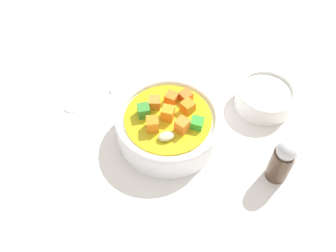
% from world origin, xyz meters
% --- Properties ---
extents(ground_plane, '(1.40, 1.40, 0.02)m').
position_xyz_m(ground_plane, '(0.00, 0.00, -0.01)').
color(ground_plane, silver).
extents(soup_bowl_main, '(0.15, 0.15, 0.06)m').
position_xyz_m(soup_bowl_main, '(-0.00, 0.00, 0.03)').
color(soup_bowl_main, white).
rests_on(soup_bowl_main, ground_plane).
extents(spoon, '(0.20, 0.06, 0.01)m').
position_xyz_m(spoon, '(0.01, -0.13, 0.00)').
color(spoon, silver).
rests_on(spoon, ground_plane).
extents(side_bowl_small, '(0.09, 0.09, 0.04)m').
position_xyz_m(side_bowl_small, '(-0.16, 0.06, 0.02)').
color(side_bowl_small, white).
rests_on(side_bowl_small, ground_plane).
extents(pepper_shaker, '(0.03, 0.03, 0.08)m').
position_xyz_m(pepper_shaker, '(-0.07, 0.15, 0.04)').
color(pepper_shaker, '#4C3828').
rests_on(pepper_shaker, ground_plane).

